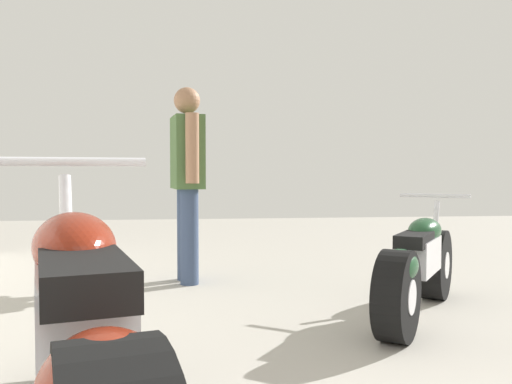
{
  "coord_description": "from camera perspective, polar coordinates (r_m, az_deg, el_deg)",
  "views": [
    {
      "loc": [
        -0.56,
        0.29,
        1.01
      ],
      "look_at": [
        -0.19,
        3.46,
        0.89
      ],
      "focal_mm": 38.83,
      "sensor_mm": 36.0,
      "label": 1
    }
  ],
  "objects": [
    {
      "name": "motorcycle_black_naked",
      "position": [
        3.96,
        16.3,
        -7.49
      ],
      "size": [
        1.15,
        1.56,
        0.83
      ],
      "color": "black",
      "rests_on": "ground_plane"
    },
    {
      "name": "motorcycle_maroon_cruiser",
      "position": [
        1.85,
        -17.61,
        -15.38
      ],
      "size": [
        0.91,
        2.26,
        1.07
      ],
      "color": "black",
      "rests_on": "ground_plane"
    },
    {
      "name": "mechanic_in_blue",
      "position": [
        5.02,
        -7.09,
        2.01
      ],
      "size": [
        0.32,
        0.71,
        1.76
      ],
      "color": "#384766",
      "rests_on": "ground_plane"
    },
    {
      "name": "ground_plane",
      "position": [
        3.39,
        3.34,
        -15.15
      ],
      "size": [
        16.66,
        16.66,
        0.0
      ],
      "primitive_type": "plane",
      "color": "#A8A399"
    }
  ]
}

